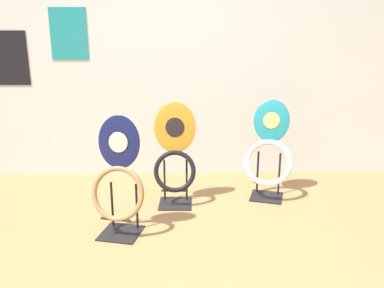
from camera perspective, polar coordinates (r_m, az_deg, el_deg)
name	(u,v)px	position (r m, az deg, el deg)	size (l,w,h in m)	color
wall_back	(163,49)	(3.88, -4.40, 14.18)	(8.00, 0.07, 2.60)	silver
toilet_seat_display_navy_moon	(118,183)	(2.72, -11.15, -5.89)	(0.42, 0.34, 0.88)	black
toilet_seat_display_orange_sun	(175,157)	(3.18, -2.63, -2.04)	(0.37, 0.29, 0.88)	black
toilet_seat_display_teal_sax	(269,156)	(3.39, 11.61, -1.76)	(0.48, 0.45, 0.87)	black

